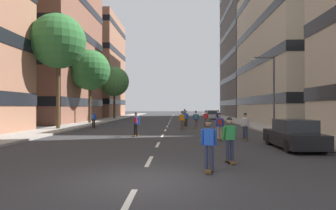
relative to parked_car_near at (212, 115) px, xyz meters
name	(u,v)px	position (x,y,z in m)	size (l,w,h in m)	color
ground_plane	(169,122)	(-7.12, -10.87, -0.70)	(187.09, 187.09, 0.00)	#333335
sidewalk_left	(105,120)	(-17.17, -6.98, -0.63)	(3.44, 85.75, 0.14)	#9E9991
sidewalk_right	(237,121)	(2.92, -6.98, -0.63)	(3.44, 85.75, 0.14)	#9E9991
lane_markings	(170,122)	(-7.12, -9.05, -0.70)	(0.16, 72.20, 0.01)	silver
building_left_mid	(34,40)	(-26.34, -10.60, 10.96)	(15.04, 17.47, 23.13)	brown
building_left_far	(85,68)	(-26.34, 11.53, 10.02)	(15.04, 16.41, 21.26)	#9E6B51
building_right_mid	(309,48)	(12.10, -10.60, 9.59)	(15.04, 23.35, 20.39)	#B2A893
building_right_far	(262,36)	(12.10, 11.53, 16.72)	(15.04, 19.91, 34.65)	#4C4744
parked_car_near	(212,115)	(0.00, 0.00, 0.00)	(1.82, 4.40, 1.52)	#B2B7BF
parked_car_mid	(294,135)	(0.00, -35.47, 0.00)	(1.82, 4.40, 1.52)	black
street_tree_near	(58,42)	(-17.17, -24.04, 7.58)	(5.11, 5.11, 10.72)	#4C3823
street_tree_mid	(90,70)	(-17.17, -14.35, 6.13)	(5.14, 5.14, 9.29)	#4C3823
street_tree_far	(114,82)	(-17.17, -0.16, 5.90)	(5.18, 5.18, 9.07)	#4C3823
streetlamp_right	(270,85)	(2.21, -24.76, 3.44)	(2.13, 0.30, 6.50)	#3F3F44
skater_0	(136,122)	(-9.04, -29.61, 0.32)	(0.56, 0.92, 1.78)	brown
skater_1	(206,118)	(-2.93, -19.39, 0.29)	(0.57, 0.92, 1.78)	brown
skater_2	(229,137)	(-3.99, -39.31, 0.29)	(0.56, 0.92, 1.78)	brown
skater_3	(218,116)	(-1.05, -15.37, 0.32)	(0.56, 0.92, 1.78)	brown
skater_4	(186,118)	(-5.12, -20.40, 0.29)	(0.55, 0.92, 1.78)	brown
skater_5	(184,116)	(-5.14, -15.30, 0.29)	(0.56, 0.92, 1.78)	brown
skater_6	(93,118)	(-14.36, -22.25, 0.32)	(0.57, 0.92, 1.78)	brown
skater_7	(245,124)	(-1.57, -31.61, 0.32)	(0.56, 0.92, 1.78)	brown
skater_8	(185,113)	(-4.73, -0.79, 0.32)	(0.53, 0.90, 1.78)	brown
skater_9	(209,142)	(-4.95, -40.84, 0.29)	(0.56, 0.92, 1.78)	brown
skater_10	(196,118)	(-4.17, -22.05, 0.32)	(0.53, 0.90, 1.78)	brown
skater_11	(220,125)	(-3.27, -31.87, 0.32)	(0.55, 0.91, 1.78)	brown
skater_12	(182,119)	(-5.56, -23.91, 0.29)	(0.55, 0.92, 1.78)	brown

